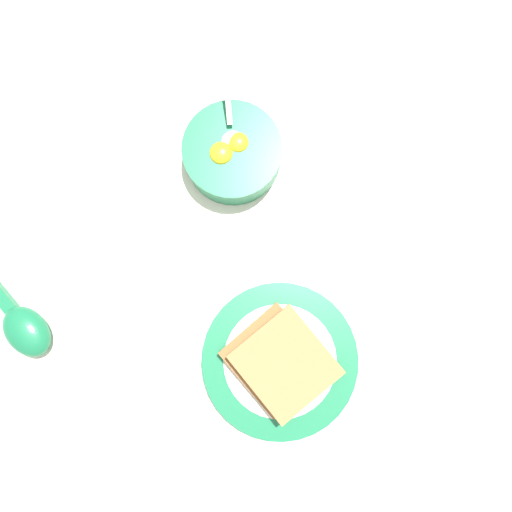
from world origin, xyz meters
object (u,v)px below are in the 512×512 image
egg_bowl (233,153)px  toast_plate (280,360)px  toast_sandwich (280,362)px  soup_spoon (21,323)px

egg_bowl → toast_plate: size_ratio=0.69×
toast_plate → egg_bowl: bearing=-102.0°
toast_plate → toast_sandwich: 0.03m
toast_plate → soup_spoon: (0.29, -0.19, 0.01)m
toast_sandwich → soup_spoon: toast_sandwich is taller
toast_plate → toast_sandwich: bearing=-90.7°
toast_plate → soup_spoon: soup_spoon is taller
egg_bowl → soup_spoon: (0.35, 0.09, -0.01)m
egg_bowl → soup_spoon: 0.36m
egg_bowl → soup_spoon: bearing=14.2°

